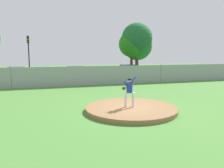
% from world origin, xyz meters
% --- Properties ---
extents(ground_plane, '(80.00, 80.00, 0.00)m').
position_xyz_m(ground_plane, '(0.00, 6.00, 0.00)').
color(ground_plane, '#4C8438').
extents(asphalt_strip, '(44.00, 7.00, 0.01)m').
position_xyz_m(asphalt_strip, '(0.00, 14.50, 0.00)').
color(asphalt_strip, '#2B2B2D').
rests_on(asphalt_strip, ground_plane).
extents(pitchers_mound, '(4.93, 4.93, 0.23)m').
position_xyz_m(pitchers_mound, '(0.00, 0.00, 0.11)').
color(pitchers_mound, olive).
rests_on(pitchers_mound, ground_plane).
extents(pitcher_youth, '(0.77, 0.32, 1.67)m').
position_xyz_m(pitcher_youth, '(-0.12, -0.01, 1.18)').
color(pitcher_youth, silver).
rests_on(pitcher_youth, pitchers_mound).
extents(baseball, '(0.07, 0.07, 0.07)m').
position_xyz_m(baseball, '(0.00, 0.98, 0.27)').
color(baseball, white).
rests_on(baseball, pitchers_mound).
extents(chainlink_fence, '(36.70, 0.07, 1.97)m').
position_xyz_m(chainlink_fence, '(0.00, 10.00, 0.93)').
color(chainlink_fence, gray).
rests_on(chainlink_fence, ground_plane).
extents(parked_car_charcoal, '(2.23, 4.79, 1.60)m').
position_xyz_m(parked_car_charcoal, '(-1.01, 14.52, 0.78)').
color(parked_car_charcoal, '#232328').
rests_on(parked_car_charcoal, ground_plane).
extents(parked_car_silver, '(1.91, 4.07, 1.63)m').
position_xyz_m(parked_car_silver, '(-7.54, 14.51, 0.77)').
color(parked_car_silver, '#B7BABF').
rests_on(parked_car_silver, ground_plane).
extents(parked_car_navy, '(1.80, 4.62, 1.56)m').
position_xyz_m(parked_car_navy, '(-4.96, 14.21, 0.75)').
color(parked_car_navy, '#161E4C').
rests_on(parked_car_navy, ground_plane).
extents(parked_car_teal, '(2.12, 4.28, 1.68)m').
position_xyz_m(parked_car_teal, '(5.49, 14.76, 0.80)').
color(parked_car_teal, '#146066').
rests_on(parked_car_teal, ground_plane).
extents(traffic_cone_orange, '(0.40, 0.40, 0.55)m').
position_xyz_m(traffic_cone_orange, '(10.62, 15.87, 0.26)').
color(traffic_cone_orange, orange).
rests_on(traffic_cone_orange, asphalt_strip).
extents(traffic_light_near, '(0.28, 0.46, 5.24)m').
position_xyz_m(traffic_light_near, '(-6.41, 18.80, 3.55)').
color(traffic_light_near, black).
rests_on(traffic_light_near, ground_plane).
extents(tree_broad_right, '(4.21, 4.21, 6.65)m').
position_xyz_m(tree_broad_right, '(9.08, 22.94, 4.52)').
color(tree_broad_right, '#4C331E').
rests_on(tree_broad_right, ground_plane).
extents(tree_broad_left, '(4.97, 4.97, 7.97)m').
position_xyz_m(tree_broad_left, '(9.88, 22.69, 5.46)').
color(tree_broad_left, '#4C331E').
rests_on(tree_broad_left, ground_plane).
extents(tree_leaning_west, '(4.89, 4.89, 6.81)m').
position_xyz_m(tree_leaning_west, '(10.33, 23.50, 4.35)').
color(tree_leaning_west, '#4C331E').
rests_on(tree_leaning_west, ground_plane).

